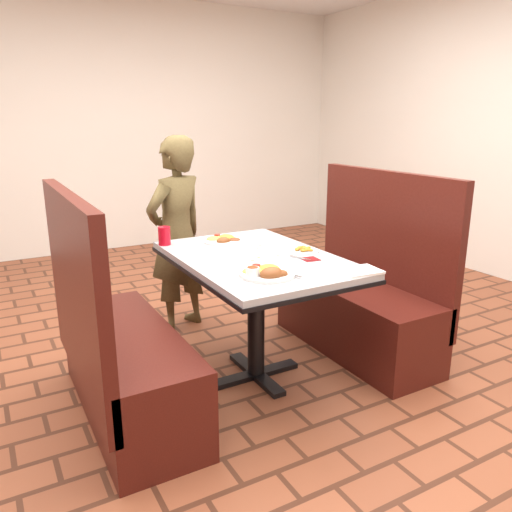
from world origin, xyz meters
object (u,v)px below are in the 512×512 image
booth_bench_right (362,302)px  near_dinner_plate (267,270)px  red_tumbler (164,236)px  far_dinner_plate (224,238)px  plantain_plate (304,250)px  dining_table (256,272)px  diner_person (177,235)px  booth_bench_left (119,356)px

booth_bench_right → near_dinner_plate: bearing=-159.8°
near_dinner_plate → red_tumbler: red_tumbler is taller
near_dinner_plate → red_tumbler: 0.87m
near_dinner_plate → far_dinner_plate: near_dinner_plate is taller
plantain_plate → red_tumbler: bearing=139.3°
dining_table → plantain_plate: bearing=-11.4°
booth_bench_right → red_tumbler: size_ratio=10.79×
diner_person → far_dinner_plate: size_ratio=5.40×
booth_bench_left → plantain_plate: booth_bench_left is taller
dining_table → red_tumbler: size_ratio=10.90×
far_dinner_plate → plantain_plate: (0.30, -0.44, -0.01)m
booth_bench_left → diner_person: size_ratio=0.86×
booth_bench_left → diner_person: (0.67, 0.93, 0.36)m
diner_person → near_dinner_plate: (-0.01, -1.27, 0.09)m
diner_person → near_dinner_plate: bearing=65.9°
far_dinner_plate → plantain_plate: size_ratio=1.49×
plantain_plate → red_tumbler: 0.85m
near_dinner_plate → far_dinner_plate: bearing=80.6°
dining_table → booth_bench_right: booth_bench_right is taller
near_dinner_plate → far_dinner_plate: (0.12, 0.73, -0.01)m
diner_person → far_dinner_plate: (0.11, -0.54, 0.08)m
red_tumbler → booth_bench_left: bearing=-131.4°
booth_bench_left → diner_person: bearing=54.0°
red_tumbler → near_dinner_plate: bearing=-74.9°
plantain_plate → red_tumbler: red_tumbler is taller
booth_bench_right → diner_person: size_ratio=0.86×
booth_bench_left → booth_bench_right: (1.60, 0.00, 0.00)m
dining_table → plantain_plate: (0.29, -0.06, 0.11)m
booth_bench_right → plantain_plate: bearing=-173.6°
booth_bench_left → plantain_plate: bearing=-3.0°
booth_bench_left → far_dinner_plate: (0.79, 0.39, 0.44)m
near_dinner_plate → far_dinner_plate: size_ratio=1.08×
near_dinner_plate → plantain_plate: bearing=34.4°
dining_table → near_dinner_plate: near_dinner_plate is taller
near_dinner_plate → red_tumbler: bearing=105.1°
red_tumbler → booth_bench_right: bearing=-23.3°
near_dinner_plate → far_dinner_plate: 0.74m
booth_bench_right → far_dinner_plate: bearing=154.5°
far_dinner_plate → dining_table: bearing=-88.2°
near_dinner_plate → booth_bench_left: bearing=152.7°
diner_person → plantain_plate: 1.07m
booth_bench_left → near_dinner_plate: bearing=-27.3°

